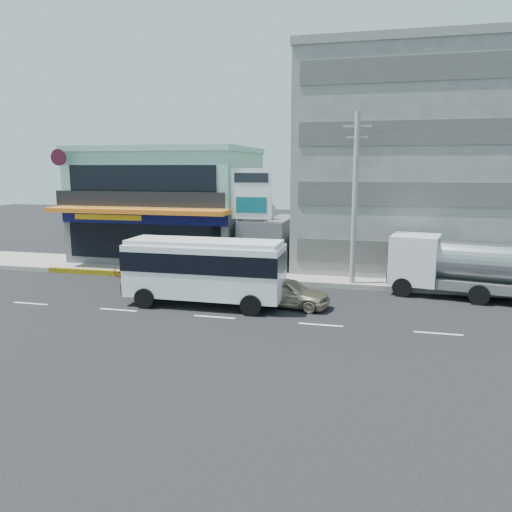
{
  "coord_description": "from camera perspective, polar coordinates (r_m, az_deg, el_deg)",
  "views": [
    {
      "loc": [
        7.24,
        -21.51,
        6.98
      ],
      "look_at": [
        0.95,
        4.4,
        2.2
      ],
      "focal_mm": 35.0,
      "sensor_mm": 36.0,
      "label": 1
    }
  ],
  "objects": [
    {
      "name": "satellite_dish",
      "position": [
        33.48,
        1.08,
        4.33
      ],
      "size": [
        1.5,
        1.5,
        0.15
      ],
      "primitive_type": "cylinder",
      "color": "slate",
      "rests_on": "gap_structure"
    },
    {
      "name": "billboard",
      "position": [
        31.74,
        -0.51,
        6.46
      ],
      "size": [
        2.6,
        0.18,
        6.9
      ],
      "color": "gray",
      "rests_on": "ground"
    },
    {
      "name": "ground",
      "position": [
        23.75,
        -4.78,
        -6.97
      ],
      "size": [
        120.0,
        120.0,
        0.0
      ],
      "primitive_type": "plane",
      "color": "black",
      "rests_on": "ground"
    },
    {
      "name": "concrete_building",
      "position": [
        36.62,
        18.23,
        9.7
      ],
      "size": [
        16.0,
        12.0,
        14.0
      ],
      "primitive_type": "cube",
      "color": "gray",
      "rests_on": "ground"
    },
    {
      "name": "minibus",
      "position": [
        25.33,
        -5.91,
        -1.21
      ],
      "size": [
        8.04,
        2.83,
        3.36
      ],
      "color": "white",
      "rests_on": "ground"
    },
    {
      "name": "shop_building",
      "position": [
        38.71,
        -9.64,
        5.6
      ],
      "size": [
        12.4,
        11.7,
        8.0
      ],
      "color": "#4A4A4F",
      "rests_on": "ground"
    },
    {
      "name": "motorcycle_rider",
      "position": [
        32.76,
        -14.44,
        -1.01
      ],
      "size": [
        1.97,
        0.82,
        2.46
      ],
      "color": "#5B1D0D",
      "rests_on": "ground"
    },
    {
      "name": "tanker_truck",
      "position": [
        28.94,
        22.65,
        -1.04
      ],
      "size": [
        8.6,
        4.06,
        3.26
      ],
      "color": "silver",
      "rests_on": "ground"
    },
    {
      "name": "sidewalk",
      "position": [
        31.83,
        9.29,
        -2.36
      ],
      "size": [
        70.0,
        5.0,
        0.3
      ],
      "primitive_type": "cube",
      "color": "gray",
      "rests_on": "ground"
    },
    {
      "name": "utility_pole_near",
      "position": [
        29.0,
        11.23,
        6.35
      ],
      "size": [
        1.6,
        0.3,
        10.0
      ],
      "color": "#999993",
      "rests_on": "ground"
    },
    {
      "name": "sedan",
      "position": [
        25.26,
        3.56,
        -4.17
      ],
      "size": [
        4.55,
        2.43,
        1.47
      ],
      "primitive_type": "imported",
      "rotation": [
        0.0,
        0.0,
        1.41
      ],
      "color": "#C1B493",
      "rests_on": "ground"
    },
    {
      "name": "gap_structure",
      "position": [
        34.68,
        1.43,
        1.49
      ],
      "size": [
        3.0,
        6.0,
        3.5
      ],
      "primitive_type": "cube",
      "color": "#4A4A4F",
      "rests_on": "ground"
    }
  ]
}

